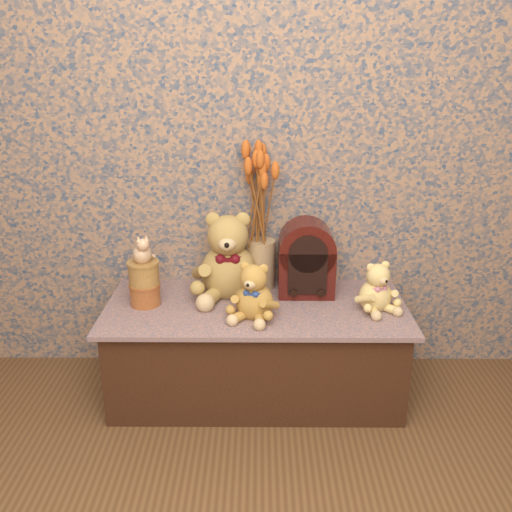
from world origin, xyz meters
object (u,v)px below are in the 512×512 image
at_px(teddy_medium, 255,288).
at_px(cat_figurine, 142,248).
at_px(teddy_small, 376,284).
at_px(biscuit_tin_lower, 145,294).
at_px(teddy_large, 228,251).
at_px(ceramic_vase, 261,264).
at_px(cathedral_radio, 306,257).

relative_size(teddy_medium, cat_figurine, 2.00).
height_order(teddy_medium, teddy_small, teddy_medium).
bearing_deg(biscuit_tin_lower, teddy_medium, -13.92).
xyz_separation_m(teddy_large, cat_figurine, (-0.35, -0.11, 0.05)).
bearing_deg(teddy_medium, ceramic_vase, 104.97).
xyz_separation_m(teddy_medium, cat_figurine, (-0.47, 0.12, 0.13)).
bearing_deg(ceramic_vase, teddy_large, -146.58).
xyz_separation_m(teddy_small, biscuit_tin_lower, (-0.97, 0.04, -0.07)).
bearing_deg(cat_figurine, biscuit_tin_lower, 0.00).
relative_size(cathedral_radio, cat_figurine, 2.69).
xyz_separation_m(cathedral_radio, biscuit_tin_lower, (-0.69, -0.13, -0.12)).
distance_m(teddy_large, cat_figurine, 0.37).
xyz_separation_m(teddy_medium, cathedral_radio, (0.23, 0.24, 0.04)).
distance_m(teddy_large, biscuit_tin_lower, 0.40).
bearing_deg(cat_figurine, teddy_small, -23.67).
bearing_deg(cat_figurine, teddy_large, -3.82).
height_order(teddy_large, teddy_small, teddy_large).
height_order(teddy_large, teddy_medium, teddy_large).
bearing_deg(biscuit_tin_lower, cat_figurine, 0.00).
xyz_separation_m(teddy_medium, teddy_small, (0.50, 0.07, -0.01)).
height_order(teddy_small, cat_figurine, cat_figurine).
bearing_deg(teddy_large, biscuit_tin_lower, -162.91).
height_order(teddy_large, biscuit_tin_lower, teddy_large).
bearing_deg(teddy_medium, cathedral_radio, 66.46).
height_order(cathedral_radio, cat_figurine, cathedral_radio).
bearing_deg(cathedral_radio, teddy_small, -31.01).
bearing_deg(cathedral_radio, teddy_medium, -132.74).
xyz_separation_m(ceramic_vase, cat_figurine, (-0.49, -0.20, 0.14)).
relative_size(teddy_large, cat_figurine, 3.25).
xyz_separation_m(cathedral_radio, cat_figurine, (-0.69, -0.13, 0.09)).
bearing_deg(biscuit_tin_lower, cathedral_radio, 10.35).
xyz_separation_m(teddy_large, teddy_medium, (0.12, -0.23, -0.08)).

